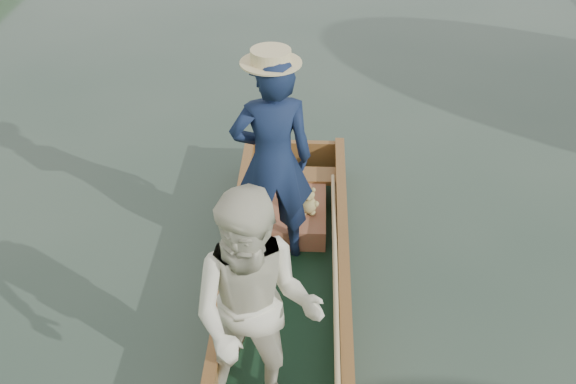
{
  "coord_description": "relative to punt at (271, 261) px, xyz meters",
  "views": [
    {
      "loc": [
        0.22,
        -4.7,
        4.49
      ],
      "look_at": [
        0.0,
        0.6,
        0.95
      ],
      "focal_mm": 45.0,
      "sensor_mm": 36.0,
      "label": 1
    }
  ],
  "objects": [
    {
      "name": "ground",
      "position": [
        0.11,
        0.18,
        -0.8
      ],
      "size": [
        120.0,
        120.0,
        0.0
      ],
      "primitive_type": "plane",
      "color": "#283D30",
      "rests_on": "ground"
    },
    {
      "name": "punt",
      "position": [
        0.0,
        0.0,
        0.0
      ],
      "size": [
        1.21,
        5.27,
        2.17
      ],
      "color": "black",
      "rests_on": "ground"
    }
  ]
}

